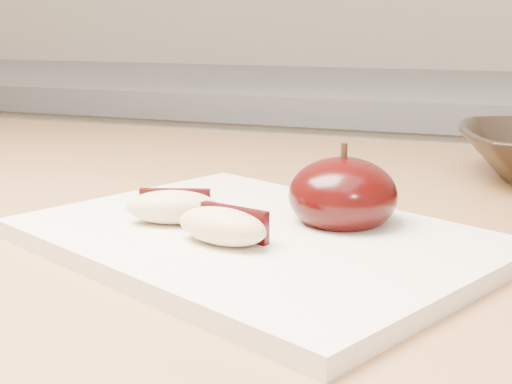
% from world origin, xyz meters
% --- Properties ---
extents(back_cabinet, '(2.40, 0.62, 0.94)m').
position_xyz_m(back_cabinet, '(0.00, 1.20, 0.47)').
color(back_cabinet, silver).
rests_on(back_cabinet, ground).
extents(cutting_board, '(0.35, 0.31, 0.01)m').
position_xyz_m(cutting_board, '(0.06, 0.38, 0.91)').
color(cutting_board, silver).
rests_on(cutting_board, island_counter).
extents(apple_half, '(0.09, 0.09, 0.06)m').
position_xyz_m(apple_half, '(0.11, 0.42, 0.93)').
color(apple_half, black).
rests_on(apple_half, cutting_board).
extents(apple_wedge_a, '(0.07, 0.05, 0.02)m').
position_xyz_m(apple_wedge_a, '(0.01, 0.38, 0.92)').
color(apple_wedge_a, '#D6B987').
rests_on(apple_wedge_a, cutting_board).
extents(apple_wedge_b, '(0.07, 0.04, 0.02)m').
position_xyz_m(apple_wedge_b, '(0.05, 0.35, 0.92)').
color(apple_wedge_b, '#D6B987').
rests_on(apple_wedge_b, cutting_board).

